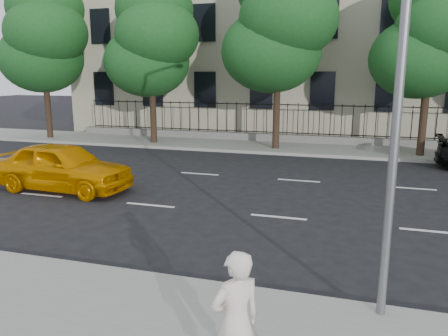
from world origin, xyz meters
name	(u,v)px	position (x,y,z in m)	size (l,w,h in m)	color
ground	(260,251)	(0.00, 0.00, 0.00)	(120.00, 120.00, 0.00)	black
far_sidewalk	(316,149)	(0.00, 14.00, 0.07)	(60.00, 4.00, 0.15)	gray
lane_markings	(290,196)	(0.00, 4.75, 0.01)	(49.60, 4.62, 0.01)	silver
iron_fence	(319,134)	(0.00, 15.70, 0.65)	(30.00, 0.50, 2.20)	slate
tree_a	(44,36)	(-15.96, 13.36, 6.13)	(5.71, 5.31, 9.39)	#382619
tree_b	(153,39)	(-8.96, 13.36, 5.84)	(5.53, 5.12, 8.97)	#382619
tree_c	(280,24)	(-1.96, 13.36, 6.41)	(5.89, 5.50, 9.80)	#382619
tree_d	(432,32)	(5.04, 13.36, 5.84)	(5.34, 4.94, 8.84)	#382619
yellow_taxi	(62,166)	(-7.69, 3.26, 0.84)	(1.99, 4.95, 1.69)	orange
woman_near	(236,322)	(0.68, -4.67, 1.06)	(0.67, 0.44, 1.82)	white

